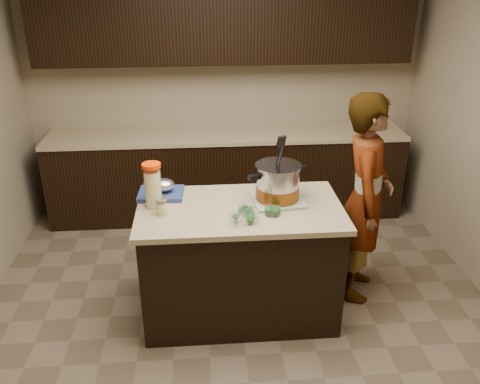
% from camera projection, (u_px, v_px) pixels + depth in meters
% --- Properties ---
extents(ground_plane, '(4.00, 4.00, 0.00)m').
position_uv_depth(ground_plane, '(240.00, 310.00, 3.97)').
color(ground_plane, brown).
rests_on(ground_plane, ground).
extents(room_shell, '(4.04, 4.04, 2.72)m').
position_uv_depth(room_shell, '(240.00, 94.00, 3.25)').
color(room_shell, tan).
rests_on(room_shell, ground).
extents(back_cabinets, '(3.60, 0.63, 2.33)m').
position_uv_depth(back_cabinets, '(226.00, 127.00, 5.15)').
color(back_cabinets, black).
rests_on(back_cabinets, ground).
extents(island, '(1.46, 0.81, 0.90)m').
position_uv_depth(island, '(240.00, 261.00, 3.78)').
color(island, black).
rests_on(island, ground).
extents(dish_towel, '(0.40, 0.40, 0.02)m').
position_uv_depth(dish_towel, '(277.00, 199.00, 3.69)').
color(dish_towel, '#4E7457').
rests_on(dish_towel, island).
extents(stock_pot, '(0.45, 0.42, 0.47)m').
position_uv_depth(stock_pot, '(278.00, 184.00, 3.64)').
color(stock_pot, '#B7B7BC').
rests_on(stock_pot, dish_towel).
extents(lemonade_pitcher, '(0.16, 0.16, 0.32)m').
position_uv_depth(lemonade_pitcher, '(153.00, 187.00, 3.55)').
color(lemonade_pitcher, '#E5DB8C').
rests_on(lemonade_pitcher, island).
extents(mason_jar, '(0.10, 0.10, 0.13)m').
position_uv_depth(mason_jar, '(161.00, 206.00, 3.48)').
color(mason_jar, '#E5DB8C').
rests_on(mason_jar, island).
extents(broccoli_tub_left, '(0.13, 0.13, 0.05)m').
position_uv_depth(broccoli_tub_left, '(246.00, 211.00, 3.50)').
color(broccoli_tub_left, silver).
rests_on(broccoli_tub_left, island).
extents(broccoli_tub_right, '(0.12, 0.12, 0.05)m').
position_uv_depth(broccoli_tub_right, '(273.00, 211.00, 3.48)').
color(broccoli_tub_right, silver).
rests_on(broccoli_tub_right, island).
extents(broccoli_tub_rect, '(0.20, 0.16, 0.06)m').
position_uv_depth(broccoli_tub_rect, '(244.00, 218.00, 3.38)').
color(broccoli_tub_rect, silver).
rests_on(broccoli_tub_rect, island).
extents(blue_tray, '(0.34, 0.28, 0.12)m').
position_uv_depth(blue_tray, '(162.00, 190.00, 3.75)').
color(blue_tray, navy).
rests_on(blue_tray, island).
extents(person, '(0.56, 0.70, 1.66)m').
position_uv_depth(person, '(365.00, 199.00, 3.89)').
color(person, gray).
rests_on(person, ground).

